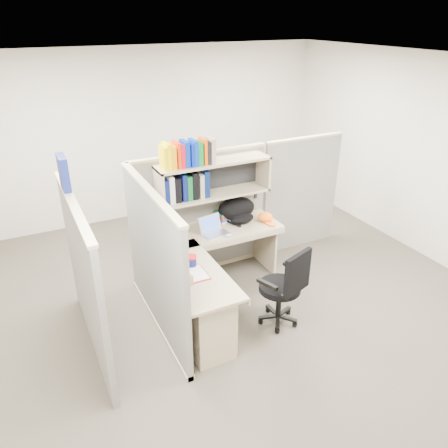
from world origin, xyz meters
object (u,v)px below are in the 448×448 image
desk (211,295)px  task_chair (282,298)px  laptop (215,226)px  backpack (239,210)px  snack_canister (191,260)px

desk → task_chair: 0.78m
laptop → task_chair: size_ratio=0.31×
backpack → laptop: bearing=-159.8°
laptop → desk: bearing=-129.1°
desk → backpack: size_ratio=3.58×
desk → laptop: bearing=61.6°
snack_canister → task_chair: 1.07m
desk → task_chair: task_chair is taller
laptop → task_chair: 1.17m
laptop → backpack: bearing=15.1°
backpack → desk: bearing=-136.8°
laptop → snack_canister: bearing=-145.0°
backpack → snack_canister: 1.23m
backpack → task_chair: 1.34m
desk → snack_canister: bearing=121.2°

